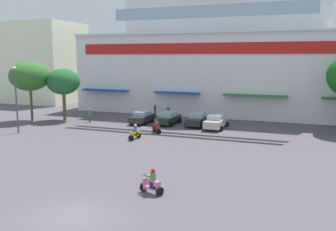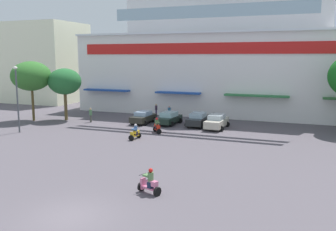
% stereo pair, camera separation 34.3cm
% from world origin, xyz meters
% --- Properties ---
extents(ground_plane, '(128.00, 128.00, 0.00)m').
position_xyz_m(ground_plane, '(0.00, 13.00, 0.00)').
color(ground_plane, '#554E56').
extents(colonial_building, '(39.87, 15.60, 19.72)m').
position_xyz_m(colonial_building, '(-0.00, 35.67, 8.59)').
color(colonial_building, white).
rests_on(colonial_building, ground).
extents(flank_building_left, '(11.70, 9.94, 13.16)m').
position_xyz_m(flank_building_left, '(-31.38, 37.12, 6.58)').
color(flank_building_left, '#F2F3CC').
rests_on(flank_building_left, ground).
extents(plaza_tree_0, '(4.44, 4.88, 7.08)m').
position_xyz_m(plaza_tree_0, '(-20.11, 20.69, 5.33)').
color(plaza_tree_0, brown).
rests_on(plaza_tree_0, ground).
extents(plaza_tree_2, '(3.96, 3.91, 6.23)m').
position_xyz_m(plaza_tree_2, '(-16.76, 22.47, 4.65)').
color(plaza_tree_2, brown).
rests_on(plaza_tree_2, ground).
extents(parked_car_0, '(2.35, 3.91, 1.40)m').
position_xyz_m(parked_car_0, '(-7.07, 23.76, 0.71)').
color(parked_car_0, '#2C2B23').
rests_on(parked_car_0, ground).
extents(parked_car_1, '(2.48, 4.02, 1.43)m').
position_xyz_m(parked_car_1, '(-4.09, 24.20, 0.72)').
color(parked_car_1, black).
rests_on(parked_car_1, ground).
extents(parked_car_2, '(2.40, 4.41, 1.45)m').
position_xyz_m(parked_car_2, '(-0.77, 24.59, 0.74)').
color(parked_car_2, '#222525').
rests_on(parked_car_2, ground).
extents(parked_car_3, '(2.33, 4.35, 1.52)m').
position_xyz_m(parked_car_3, '(1.54, 23.73, 0.77)').
color(parked_car_3, beige).
rests_on(parked_car_3, ground).
extents(scooter_rider_0, '(0.68, 1.47, 1.44)m').
position_xyz_m(scooter_rider_0, '(-4.34, 16.06, 0.59)').
color(scooter_rider_0, black).
rests_on(scooter_rider_0, ground).
extents(scooter_rider_1, '(1.47, 0.96, 1.49)m').
position_xyz_m(scooter_rider_1, '(2.40, 4.12, 0.61)').
color(scooter_rider_1, black).
rests_on(scooter_rider_1, ground).
extents(scooter_rider_3, '(1.25, 1.36, 1.55)m').
position_xyz_m(scooter_rider_3, '(-3.54, 19.44, 0.64)').
color(scooter_rider_3, black).
rests_on(scooter_rider_3, ground).
extents(pedestrian_0, '(0.47, 0.47, 1.71)m').
position_xyz_m(pedestrian_0, '(-13.12, 22.22, 0.98)').
color(pedestrian_0, '#45463C').
rests_on(pedestrian_0, ground).
extents(pedestrian_1, '(0.44, 0.44, 1.64)m').
position_xyz_m(pedestrian_1, '(-5.28, 27.47, 0.93)').
color(pedestrian_1, '#434C49').
rests_on(pedestrian_1, ground).
extents(pedestrian_2, '(0.34, 0.34, 1.67)m').
position_xyz_m(pedestrian_2, '(-7.42, 28.44, 0.96)').
color(pedestrian_2, '#2C2145').
rests_on(pedestrian_2, ground).
extents(streetlamp_near, '(0.40, 0.40, 6.64)m').
position_xyz_m(streetlamp_near, '(-16.68, 14.67, 3.88)').
color(streetlamp_near, '#474C51').
rests_on(streetlamp_near, ground).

